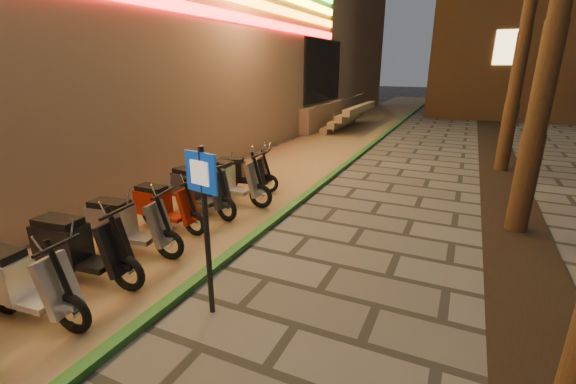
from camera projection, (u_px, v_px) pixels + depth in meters
The scene contains 11 objects.
parking_strip at pixel (292, 164), 12.66m from camera, with size 3.40×60.00×0.01m, color #8C7251.
green_curb at pixel (341, 168), 11.97m from camera, with size 0.18×60.00×0.10m, color #256426.
planting_strip at pixel (527, 278), 5.88m from camera, with size 1.20×40.00×0.02m, color black.
pedestrian_sign at pixel (204, 210), 4.64m from camera, with size 0.49×0.12×2.22m.
scooter_6 at pixel (18, 282), 4.78m from camera, with size 1.74×0.65×1.22m.
scooter_7 at pixel (77, 247), 5.65m from camera, with size 1.82×0.69×1.28m.
scooter_8 at pixel (125, 225), 6.51m from camera, with size 1.74×0.72×1.22m.
scooter_9 at pixel (163, 206), 7.52m from camera, with size 1.58×0.56×1.12m.
scooter_10 at pixel (198, 189), 8.33m from camera, with size 1.77×0.77×1.24m.
scooter_11 at pixel (227, 180), 8.93m from camera, with size 1.83×0.64×1.29m.
scooter_12 at pixel (240, 173), 9.82m from camera, with size 1.58×0.75×1.11m.
Camera 1 is at (2.44, -1.23, 3.11)m, focal length 24.00 mm.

